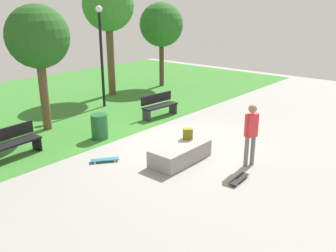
# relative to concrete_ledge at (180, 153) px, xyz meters

# --- Properties ---
(ground_plane) EXTENTS (28.00, 28.00, 0.00)m
(ground_plane) POSITION_rel_concrete_ledge_xyz_m (0.95, 0.84, -0.25)
(ground_plane) COLOR gray
(grass_lawn) EXTENTS (26.60, 12.17, 0.01)m
(grass_lawn) POSITION_rel_concrete_ledge_xyz_m (0.95, 8.75, -0.24)
(grass_lawn) COLOR #387A2D
(grass_lawn) RESTS_ON ground_plane
(concrete_ledge) EXTENTS (1.89, 0.87, 0.49)m
(concrete_ledge) POSITION_rel_concrete_ledge_xyz_m (0.00, 0.00, 0.00)
(concrete_ledge) COLOR gray
(concrete_ledge) RESTS_ON ground_plane
(backpack_on_ledge) EXTENTS (0.34, 0.34, 0.32)m
(backpack_on_ledge) POSITION_rel_concrete_ledge_xyz_m (0.55, 0.16, 0.41)
(backpack_on_ledge) COLOR olive
(backpack_on_ledge) RESTS_ON concrete_ledge
(skater_performing_trick) EXTENTS (0.40, 0.31, 1.76)m
(skater_performing_trick) POSITION_rel_concrete_ledge_xyz_m (1.03, -1.63, 0.79)
(skater_performing_trick) COLOR slate
(skater_performing_trick) RESTS_ON ground_plane
(skateboard_by_ledge) EXTENTS (0.81, 0.25, 0.08)m
(skateboard_by_ledge) POSITION_rel_concrete_ledge_xyz_m (-0.01, -1.92, -0.18)
(skateboard_by_ledge) COLOR black
(skateboard_by_ledge) RESTS_ON ground_plane
(skateboard_spare) EXTENTS (0.76, 0.64, 0.08)m
(skateboard_spare) POSITION_rel_concrete_ledge_xyz_m (-1.43, 1.63, -0.18)
(skateboard_spare) COLOR teal
(skateboard_spare) RESTS_ON ground_plane
(park_bench_far_right) EXTENTS (1.63, 0.59, 0.91)m
(park_bench_far_right) POSITION_rel_concrete_ledge_xyz_m (-2.94, 3.92, 0.24)
(park_bench_far_right) COLOR black
(park_bench_far_right) RESTS_ON ground_plane
(park_bench_near_lamppost) EXTENTS (1.63, 0.60, 0.91)m
(park_bench_near_lamppost) POSITION_rel_concrete_ledge_xyz_m (2.90, 3.39, 0.24)
(park_bench_near_lamppost) COLOR black
(park_bench_near_lamppost) RESTS_ON ground_plane
(tree_slender_maple) EXTENTS (2.41, 2.41, 5.48)m
(tree_slender_maple) POSITION_rel_concrete_ledge_xyz_m (4.20, 7.67, 3.95)
(tree_slender_maple) COLOR brown
(tree_slender_maple) RESTS_ON grass_lawn
(tree_broad_elm) EXTENTS (2.31, 2.31, 4.44)m
(tree_broad_elm) POSITION_rel_concrete_ledge_xyz_m (7.40, 7.18, 3.01)
(tree_broad_elm) COLOR #4C3823
(tree_broad_elm) RESTS_ON grass_lawn
(tree_young_birch) EXTENTS (2.13, 2.13, 4.33)m
(tree_young_birch) POSITION_rel_concrete_ledge_xyz_m (-0.86, 5.45, 2.97)
(tree_young_birch) COLOR brown
(tree_young_birch) RESTS_ON grass_lawn
(lamp_post) EXTENTS (0.28, 0.28, 4.25)m
(lamp_post) POSITION_rel_concrete_ledge_xyz_m (2.49, 6.27, 2.34)
(lamp_post) COLOR black
(lamp_post) RESTS_ON ground_plane
(trash_bin) EXTENTS (0.55, 0.55, 0.84)m
(trash_bin) POSITION_rel_concrete_ledge_xyz_m (-0.27, 3.22, 0.17)
(trash_bin) COLOR #1E592D
(trash_bin) RESTS_ON ground_plane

